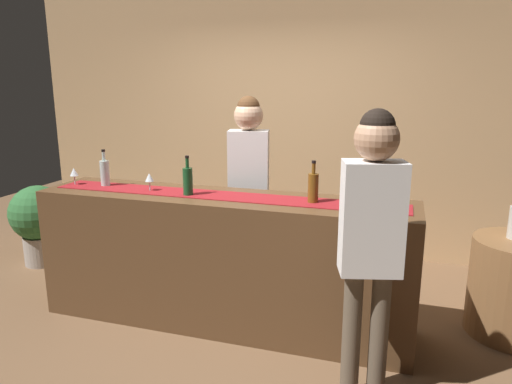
# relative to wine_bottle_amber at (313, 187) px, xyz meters

# --- Properties ---
(ground_plane) EXTENTS (10.00, 10.00, 0.00)m
(ground_plane) POSITION_rel_wine_bottle_amber_xyz_m (-0.69, -0.01, -1.15)
(ground_plane) COLOR brown
(back_wall) EXTENTS (6.00, 0.12, 2.90)m
(back_wall) POSITION_rel_wine_bottle_amber_xyz_m (-0.69, 1.89, 0.30)
(back_wall) COLOR tan
(back_wall) RESTS_ON ground
(bar_counter) EXTENTS (2.88, 0.60, 1.03)m
(bar_counter) POSITION_rel_wine_bottle_amber_xyz_m (-0.69, -0.01, -0.63)
(bar_counter) COLOR #543821
(bar_counter) RESTS_ON ground
(counter_runner_cloth) EXTENTS (2.74, 0.28, 0.01)m
(counter_runner_cloth) POSITION_rel_wine_bottle_amber_xyz_m (-0.69, -0.01, -0.11)
(counter_runner_cloth) COLOR maroon
(counter_runner_cloth) RESTS_ON bar_counter
(wine_bottle_amber) EXTENTS (0.07, 0.07, 0.30)m
(wine_bottle_amber) POSITION_rel_wine_bottle_amber_xyz_m (0.00, 0.00, 0.00)
(wine_bottle_amber) COLOR brown
(wine_bottle_amber) RESTS_ON bar_counter
(wine_bottle_clear) EXTENTS (0.07, 0.07, 0.30)m
(wine_bottle_clear) POSITION_rel_wine_bottle_amber_xyz_m (-1.73, 0.03, 0.00)
(wine_bottle_clear) COLOR #B2C6C1
(wine_bottle_clear) RESTS_ON bar_counter
(wine_bottle_green) EXTENTS (0.07, 0.07, 0.30)m
(wine_bottle_green) POSITION_rel_wine_bottle_amber_xyz_m (-0.94, -0.06, 0.00)
(wine_bottle_green) COLOR #194723
(wine_bottle_green) RESTS_ON bar_counter
(wine_glass_near_customer) EXTENTS (0.07, 0.07, 0.14)m
(wine_glass_near_customer) POSITION_rel_wine_bottle_amber_xyz_m (-1.99, -0.01, -0.01)
(wine_glass_near_customer) COLOR silver
(wine_glass_near_customer) RESTS_ON bar_counter
(wine_glass_mid_counter) EXTENTS (0.07, 0.07, 0.14)m
(wine_glass_mid_counter) POSITION_rel_wine_bottle_amber_xyz_m (0.39, -0.02, -0.01)
(wine_glass_mid_counter) COLOR silver
(wine_glass_mid_counter) RESTS_ON bar_counter
(wine_glass_far_end) EXTENTS (0.07, 0.07, 0.14)m
(wine_glass_far_end) POSITION_rel_wine_bottle_amber_xyz_m (-1.29, -0.02, -0.01)
(wine_glass_far_end) COLOR silver
(wine_glass_far_end) RESTS_ON bar_counter
(bartender) EXTENTS (0.37, 0.27, 1.76)m
(bartender) POSITION_rel_wine_bottle_amber_xyz_m (-0.67, 0.57, -0.05)
(bartender) COLOR #26262B
(bartender) RESTS_ON ground
(customer_sipping) EXTENTS (0.38, 0.28, 1.74)m
(customer_sipping) POSITION_rel_wine_bottle_amber_xyz_m (0.45, -0.61, -0.07)
(customer_sipping) COLOR brown
(customer_sipping) RESTS_ON ground
(potted_plant_tall) EXTENTS (0.57, 0.57, 0.83)m
(potted_plant_tall) POSITION_rel_wine_bottle_amber_xyz_m (-2.96, 0.57, -0.66)
(potted_plant_tall) COLOR #9E9389
(potted_plant_tall) RESTS_ON ground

